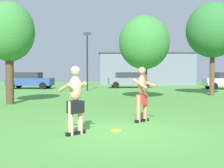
{
  "coord_description": "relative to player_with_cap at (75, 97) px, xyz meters",
  "views": [
    {
      "loc": [
        -0.22,
        -7.42,
        1.56
      ],
      "look_at": [
        -0.2,
        1.01,
        1.23
      ],
      "focal_mm": 46.35,
      "sensor_mm": 36.0,
      "label": 1
    }
  ],
  "objects": [
    {
      "name": "tree_left_field",
      "position": [
        7.69,
        12.35,
        3.44
      ],
      "size": [
        3.53,
        3.53,
        6.25
      ],
      "color": "brown",
      "rests_on": "ground_plane"
    },
    {
      "name": "ground_plane",
      "position": [
        1.14,
        0.23,
        -0.95
      ],
      "size": [
        80.0,
        80.0,
        0.0
      ],
      "primitive_type": "plane",
      "color": "#4C8E3D"
    },
    {
      "name": "tree_behind_players",
      "position": [
        2.79,
        9.65,
        2.32
      ],
      "size": [
        2.94,
        2.94,
        4.86
      ],
      "color": "brown",
      "rests_on": "ground_plane"
    },
    {
      "name": "car_blue_mid_lot",
      "position": [
        -7.03,
        20.65,
        -0.13
      ],
      "size": [
        4.42,
        2.27,
        1.58
      ],
      "color": "#2D478C",
      "rests_on": "ground_plane"
    },
    {
      "name": "outbuilding_behind_lot",
      "position": [
        5.33,
        30.73,
        1.09
      ],
      "size": [
        12.13,
        6.22,
        4.07
      ],
      "color": "slate",
      "rests_on": "ground_plane"
    },
    {
      "name": "player_in_red",
      "position": [
        1.86,
        1.88,
        -0.04
      ],
      "size": [
        0.77,
        0.78,
        1.74
      ],
      "color": "black",
      "rests_on": "ground_plane"
    },
    {
      "name": "player_with_cap",
      "position": [
        0.0,
        0.0,
        0.0
      ],
      "size": [
        0.73,
        0.89,
        1.73
      ],
      "color": "black",
      "rests_on": "ground_plane"
    },
    {
      "name": "frisbee",
      "position": [
        1.03,
        0.47,
        -0.94
      ],
      "size": [
        0.28,
        0.28,
        0.03
      ],
      "primitive_type": "cylinder",
      "color": "yellow",
      "rests_on": "ground_plane"
    },
    {
      "name": "lamp_post",
      "position": [
        -1.16,
        17.07,
        2.12
      ],
      "size": [
        0.6,
        0.24,
        4.9
      ],
      "color": "black",
      "rests_on": "ground_plane"
    },
    {
      "name": "car_gray_near_post",
      "position": [
        2.65,
        22.34,
        -0.13
      ],
      "size": [
        4.46,
        2.38,
        1.58
      ],
      "color": "slate",
      "rests_on": "ground_plane"
    },
    {
      "name": "tree_right_field",
      "position": [
        -4.13,
        7.03,
        2.57
      ],
      "size": [
        2.47,
        2.47,
        5.03
      ],
      "color": "#4C3823",
      "rests_on": "ground_plane"
    }
  ]
}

